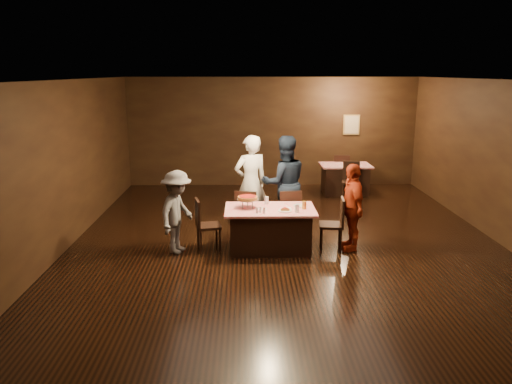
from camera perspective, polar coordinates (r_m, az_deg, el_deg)
The scene contains 22 objects.
room at distance 8.95m, azimuth 3.64°, elevation 7.15°, with size 10.00×10.04×3.02m.
main_table at distance 8.98m, azimuth 1.60°, elevation -4.26°, with size 1.60×1.00×0.77m, color red.
back_table at distance 13.35m, azimuth 10.13°, elevation 1.48°, with size 1.30×0.90×0.77m, color #A40A1B.
chair_far_left at distance 9.66m, azimuth -0.98°, elevation -2.40°, with size 0.42×0.42×0.95m, color black.
chair_far_right at distance 9.70m, azimuth 3.75°, elevation -2.37°, with size 0.42×0.42×0.95m, color black.
chair_end_left at distance 8.97m, azimuth -5.44°, elevation -3.74°, with size 0.42×0.42×0.95m, color black.
chair_end_right at distance 9.08m, azimuth 8.57°, elevation -3.63°, with size 0.42×0.42×0.95m, color black.
chair_back_near at distance 12.66m, azimuth 10.76°, elevation 1.21°, with size 0.42×0.42×0.95m, color black.
chair_back_far at distance 13.91m, azimuth 9.67°, elevation 2.37°, with size 0.42×0.42×0.95m, color black.
diner_white_jacket at distance 10.00m, azimuth -0.61°, elevation 1.05°, with size 0.70×0.46×1.93m, color white.
diner_navy_hoodie at distance 10.02m, azimuth 3.26°, elevation 1.01°, with size 0.93×0.73×1.92m, color black.
diner_grey_knit at distance 8.87m, azimuth -9.00°, elevation -2.27°, with size 0.96×0.55×1.48m, color slate.
diner_red_shirt at distance 9.06m, azimuth 10.89°, elevation -1.69°, with size 0.92×0.38×1.58m, color #AF3416.
pizza_stand at distance 8.86m, azimuth -0.97°, elevation -0.69°, with size 0.38×0.38×0.22m.
plate_with_slice at distance 8.71m, azimuth 3.32°, elevation -2.04°, with size 0.25×0.25×0.06m.
plate_empty at distance 9.06m, azimuth 5.05°, elevation -1.57°, with size 0.25×0.25×0.01m, color white.
glass_front_right at distance 8.65m, azimuth 4.69°, elevation -1.86°, with size 0.08×0.08×0.14m, color silver.
glass_amber at distance 8.86m, azimuth 5.52°, elevation -1.51°, with size 0.08×0.08×0.14m, color #BF7F26.
glass_back at distance 9.14m, azimuth 1.22°, elevation -0.97°, with size 0.08×0.08×0.14m, color silver.
condiments at distance 8.58m, azimuth 0.52°, elevation -2.09°, with size 0.17×0.10×0.09m.
napkin_center at distance 8.89m, azimuth 3.55°, elevation -1.86°, with size 0.16×0.16×0.01m, color white.
napkin_left at distance 8.82m, azimuth 0.66°, elevation -1.97°, with size 0.16×0.16×0.01m, color white.
Camera 1 is at (-0.76, -8.86, 3.14)m, focal length 35.00 mm.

